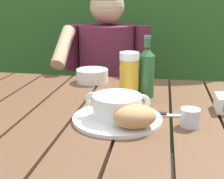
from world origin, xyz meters
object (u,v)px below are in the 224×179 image
water_glass_small (190,118)px  diner_bowl (92,76)px  beer_glass (129,76)px  beer_bottle (146,71)px  soup_bowl (117,106)px  person_eating (106,77)px  chair_near_diner (112,108)px  serving_plate (117,118)px  bread_roll (135,116)px  table_knife (166,115)px

water_glass_small → diner_bowl: (-0.40, 0.44, 0.00)m
beer_glass → water_glass_small: beer_glass is taller
beer_bottle → soup_bowl: bearing=-105.8°
person_eating → beer_bottle: (0.26, -0.51, 0.16)m
person_eating → water_glass_small: 0.89m
water_glass_small → diner_bowl: 0.60m
chair_near_diner → beer_glass: bearing=-75.7°
serving_plate → beer_bottle: 0.29m
bread_roll → beer_bottle: 0.34m
person_eating → water_glass_small: size_ratio=20.52×
soup_bowl → beer_glass: beer_glass is taller
chair_near_diner → water_glass_small: chair_near_diner is taller
water_glass_small → diner_bowl: diner_bowl is taller
soup_bowl → beer_bottle: 0.28m
beer_glass → beer_bottle: (0.06, 0.04, 0.01)m
soup_bowl → bread_roll: soup_bowl is taller
serving_plate → beer_glass: bearing=87.1°
chair_near_diner → soup_bowl: bearing=-79.5°
soup_bowl → beer_glass: bearing=87.1°
beer_bottle → table_knife: 0.23m
chair_near_diner → diner_bowl: size_ratio=6.29×
person_eating → beer_bottle: size_ratio=5.11×
soup_bowl → beer_bottle: (0.07, 0.26, 0.05)m
serving_plate → bread_roll: bearing=-49.4°
bread_roll → beer_bottle: beer_bottle is taller
person_eating → bread_roll: person_eating is taller
person_eating → serving_plate: bearing=-76.6°
person_eating → diner_bowl: (0.00, -0.34, 0.09)m
beer_bottle → person_eating: bearing=116.6°
person_eating → bread_roll: (0.25, -0.85, 0.11)m
water_glass_small → table_knife: (-0.07, 0.07, -0.02)m
chair_near_diner → beer_bottle: 0.87m
beer_glass → soup_bowl: bearing=-92.9°
beer_bottle → diner_bowl: size_ratio=1.63×
serving_plate → water_glass_small: 0.22m
beer_glass → table_knife: bearing=-48.4°
water_glass_small → beer_bottle: bearing=118.8°
beer_glass → person_eating: bearing=109.4°
beer_bottle → serving_plate: bearing=-105.8°
person_eating → table_knife: 0.79m
chair_near_diner → person_eating: bearing=-90.8°
serving_plate → bread_roll: 0.10m
person_eating → table_knife: (0.33, -0.71, 0.07)m
bread_roll → table_knife: bearing=56.9°
bread_roll → diner_bowl: bearing=115.7°
chair_near_diner → diner_bowl: (0.00, -0.54, 0.35)m
beer_glass → table_knife: (0.14, -0.16, -0.09)m
serving_plate → soup_bowl: soup_bowl is taller
water_glass_small → bread_roll: bearing=-158.7°
serving_plate → beer_glass: beer_glass is taller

